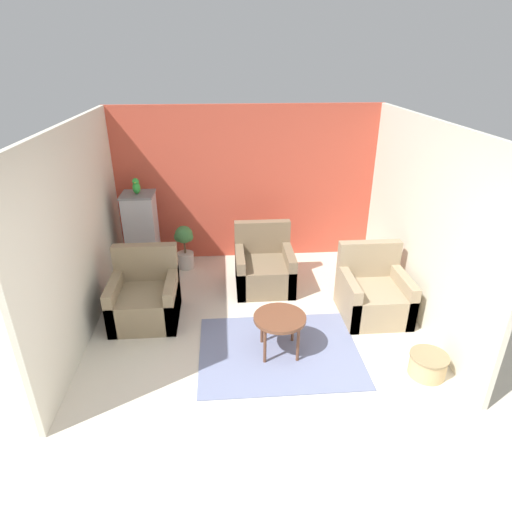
% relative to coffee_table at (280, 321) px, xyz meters
% --- Properties ---
extents(ground_plane, '(20.00, 20.00, 0.00)m').
position_rel_coffee_table_xyz_m(ground_plane, '(-0.21, -1.06, -0.43)').
color(ground_plane, beige).
rests_on(ground_plane, ground).
extents(wall_back_accent, '(4.24, 0.06, 2.47)m').
position_rel_coffee_table_xyz_m(wall_back_accent, '(-0.21, 2.69, 0.80)').
color(wall_back_accent, '#C64C38').
rests_on(wall_back_accent, ground_plane).
extents(wall_left, '(0.06, 3.72, 2.47)m').
position_rel_coffee_table_xyz_m(wall_left, '(-2.30, 0.80, 0.80)').
color(wall_left, beige).
rests_on(wall_left, ground_plane).
extents(wall_right, '(0.06, 3.72, 2.47)m').
position_rel_coffee_table_xyz_m(wall_right, '(1.89, 0.80, 0.80)').
color(wall_right, beige).
rests_on(wall_right, ground_plane).
extents(area_rug, '(1.85, 1.45, 0.01)m').
position_rel_coffee_table_xyz_m(area_rug, '(0.00, 0.00, -0.43)').
color(area_rug, slate).
rests_on(area_rug, ground_plane).
extents(coffee_table, '(0.60, 0.60, 0.49)m').
position_rel_coffee_table_xyz_m(coffee_table, '(0.00, 0.00, 0.00)').
color(coffee_table, brown).
rests_on(coffee_table, ground_plane).
extents(armchair_left, '(0.83, 0.84, 0.91)m').
position_rel_coffee_table_xyz_m(armchair_left, '(-1.64, 0.84, -0.14)').
color(armchair_left, '#8E7A5B').
rests_on(armchair_left, ground_plane).
extents(armchair_right, '(0.83, 0.84, 0.91)m').
position_rel_coffee_table_xyz_m(armchair_right, '(1.33, 0.71, -0.14)').
color(armchair_right, '#9E896B').
rests_on(armchair_right, ground_plane).
extents(armchair_middle, '(0.83, 0.84, 0.91)m').
position_rel_coffee_table_xyz_m(armchair_middle, '(-0.03, 1.57, -0.14)').
color(armchair_middle, '#7A664C').
rests_on(armchair_middle, ground_plane).
extents(birdcage, '(0.51, 0.51, 1.29)m').
position_rel_coffee_table_xyz_m(birdcage, '(-1.84, 2.16, 0.21)').
color(birdcage, slate).
rests_on(birdcage, ground_plane).
extents(parrot, '(0.11, 0.20, 0.24)m').
position_rel_coffee_table_xyz_m(parrot, '(-1.84, 2.16, 0.97)').
color(parrot, green).
rests_on(parrot, birdcage).
extents(potted_plant, '(0.31, 0.28, 0.72)m').
position_rel_coffee_table_xyz_m(potted_plant, '(-1.23, 2.27, -0.03)').
color(potted_plant, beige).
rests_on(potted_plant, ground_plane).
extents(wicker_basket, '(0.41, 0.41, 0.25)m').
position_rel_coffee_table_xyz_m(wicker_basket, '(1.55, -0.51, -0.29)').
color(wicker_basket, tan).
rests_on(wicker_basket, ground_plane).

